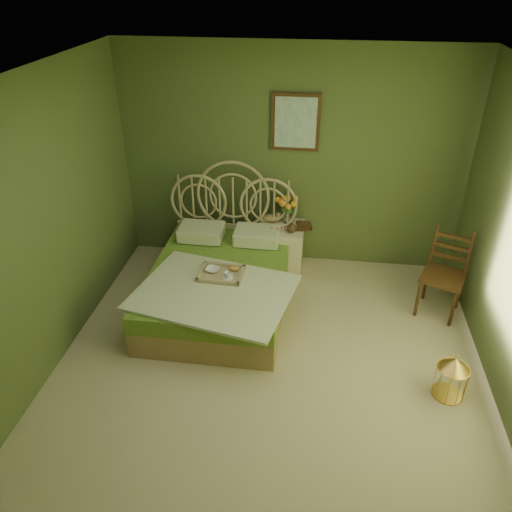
# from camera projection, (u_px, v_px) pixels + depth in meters

# --- Properties ---
(floor) EXTENTS (4.50, 4.50, 0.00)m
(floor) POSITION_uv_depth(u_px,v_px,m) (267.00, 383.00, 4.54)
(floor) COLOR tan
(floor) RESTS_ON ground
(ceiling) EXTENTS (4.50, 4.50, 0.00)m
(ceiling) POSITION_uv_depth(u_px,v_px,m) (271.00, 89.00, 3.19)
(ceiling) COLOR silver
(ceiling) RESTS_ON wall_back
(wall_back) EXTENTS (4.00, 0.00, 4.00)m
(wall_back) POSITION_uv_depth(u_px,v_px,m) (291.00, 160.00, 5.77)
(wall_back) COLOR #505F32
(wall_back) RESTS_ON floor
(wall_left) EXTENTS (0.00, 4.50, 4.50)m
(wall_left) POSITION_uv_depth(u_px,v_px,m) (27.00, 244.00, 4.10)
(wall_left) COLOR #505F32
(wall_left) RESTS_ON floor
(wall_art) EXTENTS (0.54, 0.04, 0.64)m
(wall_art) POSITION_uv_depth(u_px,v_px,m) (296.00, 122.00, 5.51)
(wall_art) COLOR #381D0F
(wall_art) RESTS_ON wall_back
(bed) EXTENTS (1.68, 2.13, 1.32)m
(bed) POSITION_uv_depth(u_px,v_px,m) (220.00, 281.00, 5.43)
(bed) COLOR #A58252
(bed) RESTS_ON floor
(nightstand) EXTENTS (0.52, 0.52, 1.00)m
(nightstand) POSITION_uv_depth(u_px,v_px,m) (282.00, 242.00, 6.04)
(nightstand) COLOR #F3E1C5
(nightstand) RESTS_ON floor
(chair) EXTENTS (0.54, 0.54, 0.95)m
(chair) POSITION_uv_depth(u_px,v_px,m) (443.00, 267.00, 5.24)
(chair) COLOR #381D0F
(chair) RESTS_ON floor
(birdcage) EXTENTS (0.27, 0.27, 0.42)m
(birdcage) POSITION_uv_depth(u_px,v_px,m) (451.00, 377.00, 4.31)
(birdcage) COLOR gold
(birdcage) RESTS_ON floor
(book_lower) EXTENTS (0.21, 0.25, 0.02)m
(book_lower) POSITION_uv_depth(u_px,v_px,m) (297.00, 226.00, 5.91)
(book_lower) COLOR #381E0F
(book_lower) RESTS_ON nightstand
(book_upper) EXTENTS (0.17, 0.22, 0.02)m
(book_upper) POSITION_uv_depth(u_px,v_px,m) (297.00, 225.00, 5.90)
(book_upper) COLOR #472819
(book_upper) RESTS_ON nightstand
(cereal_bowl) EXTENTS (0.18, 0.18, 0.03)m
(cereal_bowl) POSITION_uv_depth(u_px,v_px,m) (213.00, 270.00, 5.19)
(cereal_bowl) COLOR white
(cereal_bowl) RESTS_ON bed
(coffee_cup) EXTENTS (0.08, 0.08, 0.07)m
(coffee_cup) POSITION_uv_depth(u_px,v_px,m) (228.00, 275.00, 5.07)
(coffee_cup) COLOR white
(coffee_cup) RESTS_ON bed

